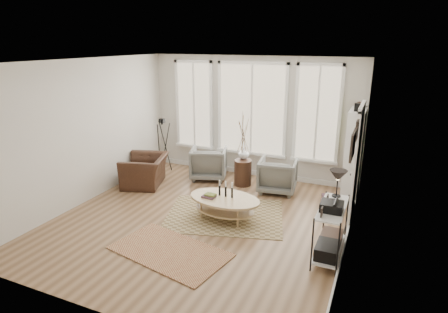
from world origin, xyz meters
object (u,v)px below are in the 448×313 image
at_px(armchair_right, 278,175).
at_px(low_shelf, 331,226).
at_px(coffee_table, 224,202).
at_px(accent_chair, 145,171).
at_px(armchair_left, 209,163).
at_px(bookcase, 354,155).
at_px(side_table, 243,152).

bearing_deg(armchair_right, low_shelf, 115.99).
bearing_deg(coffee_table, accent_chair, 159.73).
bearing_deg(armchair_left, accent_chair, 21.88).
height_order(coffee_table, armchair_left, armchair_left).
xyz_separation_m(bookcase, armchair_right, (-1.52, -0.30, -0.58)).
xyz_separation_m(low_shelf, coffee_table, (-2.01, 0.50, -0.17)).
height_order(bookcase, armchair_left, bookcase).
height_order(coffee_table, accent_chair, accent_chair).
height_order(bookcase, low_shelf, bookcase).
bearing_deg(side_table, accent_chair, -156.71).
height_order(low_shelf, armchair_left, low_shelf).
height_order(armchair_right, side_table, side_table).
relative_size(bookcase, side_table, 1.23).
bearing_deg(armchair_left, armchair_right, 156.50).
distance_m(bookcase, coffee_table, 2.95).
distance_m(low_shelf, side_table, 3.25).
bearing_deg(low_shelf, armchair_left, 143.69).
bearing_deg(side_table, coffee_table, -80.41).
distance_m(bookcase, accent_chair, 4.63).
bearing_deg(armchair_right, armchair_left, -12.31).
distance_m(coffee_table, armchair_right, 1.80).
xyz_separation_m(low_shelf, side_table, (-2.30, 2.27, 0.30)).
height_order(bookcase, side_table, bookcase).
distance_m(armchair_left, accent_chair, 1.53).
relative_size(low_shelf, coffee_table, 0.92).
bearing_deg(low_shelf, accent_chair, 162.55).
bearing_deg(armchair_left, low_shelf, 125.11).
height_order(side_table, accent_chair, side_table).
bearing_deg(coffee_table, bookcase, 44.43).
relative_size(bookcase, armchair_right, 2.50).
bearing_deg(side_table, armchair_right, -3.85).
xyz_separation_m(coffee_table, accent_chair, (-2.38, 0.88, 0.01)).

